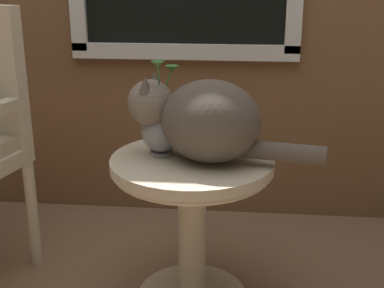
% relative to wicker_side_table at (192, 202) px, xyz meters
% --- Properties ---
extents(wicker_side_table, '(0.55, 0.55, 0.56)m').
position_rel_wicker_side_table_xyz_m(wicker_side_table, '(0.00, 0.00, 0.00)').
color(wicker_side_table, beige).
rests_on(wicker_side_table, ground_plane).
extents(cat, '(0.65, 0.33, 0.28)m').
position_rel_wicker_side_table_xyz_m(cat, '(0.04, -0.02, 0.30)').
color(cat, brown).
rests_on(cat, wicker_side_table).
extents(pewter_vase_with_ivy, '(0.13, 0.15, 0.33)m').
position_rel_wicker_side_table_xyz_m(pewter_vase_with_ivy, '(-0.11, 0.03, 0.26)').
color(pewter_vase_with_ivy, '#99999E').
rests_on(pewter_vase_with_ivy, wicker_side_table).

